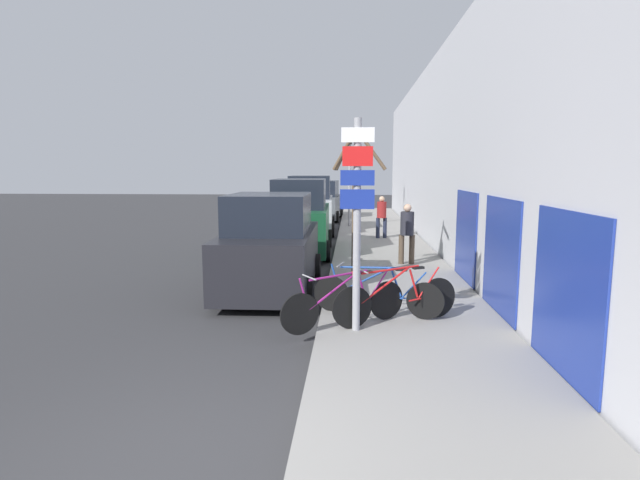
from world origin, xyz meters
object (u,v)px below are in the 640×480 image
object	(u,v)px
bicycle_1	(397,299)
bicycle_2	(377,294)
traffic_light	(350,163)
parked_car_1	(300,220)
signpost	(357,217)
parked_car_0	(271,248)
parked_car_3	(322,202)
parked_car_2	(310,207)
pedestrian_far	(382,214)
bicycle_0	(345,303)
street_tree	(356,211)
pedestrian_near	(407,229)

from	to	relation	value
bicycle_1	bicycle_2	world-z (taller)	bicycle_1
bicycle_1	traffic_light	distance (m)	15.04
parked_car_1	signpost	bearing A→B (deg)	-79.45
parked_car_0	traffic_light	bearing A→B (deg)	81.41
parked_car_3	traffic_light	distance (m)	4.93
bicycle_2	parked_car_2	size ratio (longest dim) A/B	0.49
parked_car_1	parked_car_2	bearing A→B (deg)	89.81
pedestrian_far	traffic_light	xyz separation A→B (m)	(-1.26, 4.07, 1.96)
parked_car_0	pedestrian_far	distance (m)	8.62
bicycle_0	pedestrian_far	size ratio (longest dim) A/B	1.26
signpost	street_tree	distance (m)	4.06
bicycle_2	parked_car_2	distance (m)	12.98
signpost	parked_car_0	world-z (taller)	signpost
pedestrian_far	traffic_light	size ratio (longest dim) A/B	0.35
parked_car_2	street_tree	bearing A→B (deg)	-80.79
bicycle_2	pedestrian_far	xyz separation A→B (m)	(0.67, 10.31, 0.53)
bicycle_2	pedestrian_far	distance (m)	10.34
parked_car_3	pedestrian_near	size ratio (longest dim) A/B	2.85
bicycle_0	traffic_light	size ratio (longest dim) A/B	0.45
parked_car_0	pedestrian_far	bearing A→B (deg)	69.33
parked_car_0	pedestrian_near	size ratio (longest dim) A/B	2.60
pedestrian_near	parked_car_2	bearing A→B (deg)	-66.72
bicycle_0	parked_car_2	xyz separation A→B (m)	(-1.71, 13.48, 0.57)
parked_car_2	traffic_light	distance (m)	3.01
parked_car_3	pedestrian_near	world-z (taller)	parked_car_3
pedestrian_far	street_tree	world-z (taller)	street_tree
bicycle_0	traffic_light	distance (m)	15.28
parked_car_0	pedestrian_near	bearing A→B (deg)	39.31
signpost	parked_car_0	distance (m)	3.75
bicycle_1	street_tree	xyz separation A→B (m)	(-0.68, 3.61, 1.21)
pedestrian_near	parked_car_3	bearing A→B (deg)	-76.82
signpost	bicycle_0	world-z (taller)	signpost
parked_car_3	street_tree	bearing A→B (deg)	-80.70
signpost	pedestrian_near	bearing A→B (deg)	76.28
bicycle_0	parked_car_2	bearing A→B (deg)	-25.60
bicycle_1	pedestrian_near	world-z (taller)	pedestrian_near
parked_car_3	parked_car_0	bearing A→B (deg)	-87.72
bicycle_1	parked_car_2	bearing A→B (deg)	-14.53
signpost	parked_car_3	world-z (taller)	signpost
bicycle_0	signpost	bearing A→B (deg)	-166.89
parked_car_1	pedestrian_near	bearing A→B (deg)	-37.38
bicycle_0	traffic_light	world-z (taller)	traffic_light
parked_car_3	bicycle_1	bearing A→B (deg)	-79.89
bicycle_0	parked_car_0	bearing A→B (deg)	-2.31
signpost	bicycle_1	distance (m)	1.66
parked_car_1	street_tree	distance (m)	4.54
bicycle_0	bicycle_1	world-z (taller)	bicycle_1
street_tree	bicycle_1	bearing A→B (deg)	-79.36
signpost	bicycle_0	bearing A→B (deg)	135.96
parked_car_1	parked_car_3	bearing A→B (deg)	88.23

